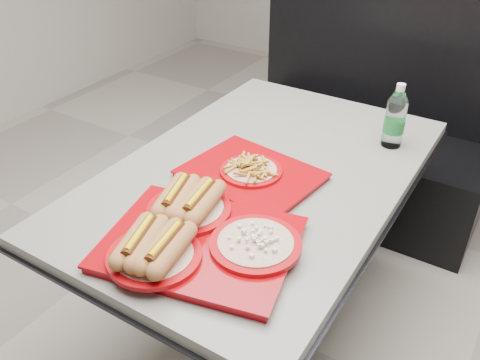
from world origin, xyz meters
The scene contains 6 objects.
ground centered at (0.00, 0.00, 0.00)m, with size 6.00×6.00×0.00m, color #A09B90.
diner_table centered at (0.00, 0.00, 0.58)m, with size 0.92×1.42×0.75m.
booth_bench centered at (0.00, 1.09, 0.40)m, with size 1.30×0.57×1.35m.
tray_near centered at (0.04, -0.44, 0.79)m, with size 0.58×0.50×0.11m.
tray_far centered at (0.00, -0.06, 0.77)m, with size 0.46×0.38×0.08m.
water_bottle centered at (0.32, 0.41, 0.85)m, with size 0.08×0.08×0.24m.
Camera 1 is at (0.72, -1.28, 1.66)m, focal length 38.00 mm.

